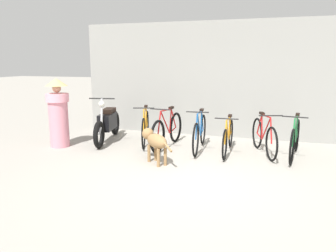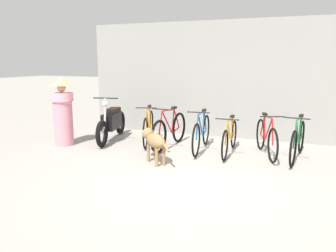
# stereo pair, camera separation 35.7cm
# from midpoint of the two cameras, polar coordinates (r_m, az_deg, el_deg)

# --- Properties ---
(ground_plane) EXTENTS (60.00, 60.00, 0.00)m
(ground_plane) POSITION_cam_midpoint_polar(r_m,az_deg,el_deg) (5.29, 2.19, -9.64)
(ground_plane) COLOR #9E998E
(shop_wall_back) EXTENTS (7.49, 0.20, 2.86)m
(shop_wall_back) POSITION_cam_midpoint_polar(r_m,az_deg,el_deg) (8.30, 8.78, 7.95)
(shop_wall_back) COLOR gray
(shop_wall_back) RESTS_ON ground
(bicycle_0) EXTENTS (0.60, 1.66, 0.89)m
(bicycle_0) POSITION_cam_midpoint_polar(r_m,az_deg,el_deg) (7.60, -5.30, -0.29)
(bicycle_0) COLOR black
(bicycle_0) RESTS_ON ground
(bicycle_1) EXTENTS (0.46, 1.77, 0.92)m
(bicycle_1) POSITION_cam_midpoint_polar(r_m,az_deg,el_deg) (7.22, -1.53, -0.86)
(bicycle_1) COLOR black
(bicycle_1) RESTS_ON ground
(bicycle_2) EXTENTS (0.46, 1.73, 0.89)m
(bicycle_2) POSITION_cam_midpoint_polar(r_m,az_deg,el_deg) (7.03, 4.09, -1.23)
(bicycle_2) COLOR black
(bicycle_2) RESTS_ON ground
(bicycle_3) EXTENTS (0.46, 1.67, 0.80)m
(bicycle_3) POSITION_cam_midpoint_polar(r_m,az_deg,el_deg) (6.88, 8.96, -1.92)
(bicycle_3) COLOR black
(bicycle_3) RESTS_ON ground
(bicycle_4) EXTENTS (0.62, 1.56, 0.87)m
(bicycle_4) POSITION_cam_midpoint_polar(r_m,az_deg,el_deg) (6.95, 14.95, -1.84)
(bicycle_4) COLOR black
(bicycle_4) RESTS_ON ground
(bicycle_5) EXTENTS (0.46, 1.74, 0.88)m
(bicycle_5) POSITION_cam_midpoint_polar(r_m,az_deg,el_deg) (6.88, 19.85, -2.20)
(bicycle_5) COLOR black
(bicycle_5) RESTS_ON ground
(motorcycle) EXTENTS (0.64, 1.97, 1.08)m
(motorcycle) POSITION_cam_midpoint_polar(r_m,az_deg,el_deg) (7.96, -11.76, 0.44)
(motorcycle) COLOR black
(motorcycle) RESTS_ON ground
(stray_dog) EXTENTS (0.83, 0.74, 0.62)m
(stray_dog) POSITION_cam_midpoint_polar(r_m,az_deg,el_deg) (6.13, -3.97, -2.56)
(stray_dog) COLOR #997247
(stray_dog) RESTS_ON ground
(person_in_robes) EXTENTS (0.60, 0.60, 1.52)m
(person_in_robes) POSITION_cam_midpoint_polar(r_m,az_deg,el_deg) (7.68, -19.86, 2.40)
(person_in_robes) COLOR pink
(person_in_robes) RESTS_ON ground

